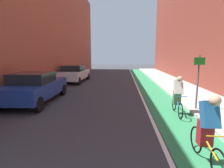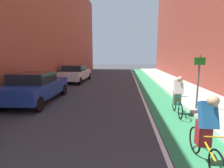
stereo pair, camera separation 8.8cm
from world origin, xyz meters
The scene contains 11 objects.
ground_plane centered at (0.00, 13.30, 0.00)m, with size 76.14×76.14×0.00m, color #38383D.
bike_lane_paint centered at (3.37, 15.30, 0.00)m, with size 1.60×34.61×0.00m, color #2D8451.
lane_divider_stripe centered at (2.47, 15.30, 0.00)m, with size 0.12×34.61×0.00m, color white.
sidewalk_right centered at (5.54, 15.30, 0.07)m, with size 2.73×34.61×0.14m, color #A8A59E.
building_facade_left centered at (-5.97, 15.30, 5.60)m, with size 3.00×34.61×11.19m.
building_facade_right centered at (8.11, 17.30, 6.19)m, with size 2.40×30.61×12.37m, color brown.
parked_sedan_blue centered at (-3.12, 9.51, 0.79)m, with size 2.11×4.43×1.53m.
parked_sedan_white centered at (-3.12, 16.68, 0.79)m, with size 2.02×4.73×1.53m.
cyclist_lead centered at (3.19, 4.64, 0.81)m, with size 0.48×1.69×1.60m.
cyclist_mid centered at (3.58, 8.02, 0.84)m, with size 0.48×1.67×1.59m.
street_sign_post centered at (4.50, 8.44, 1.50)m, with size 0.44×0.07×2.26m.
Camera 2 is at (1.48, 1.01, 2.35)m, focal length 28.02 mm.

